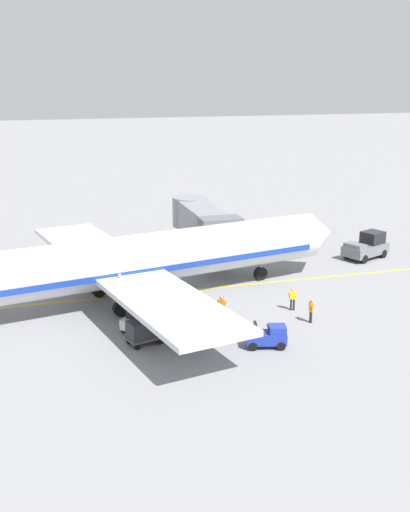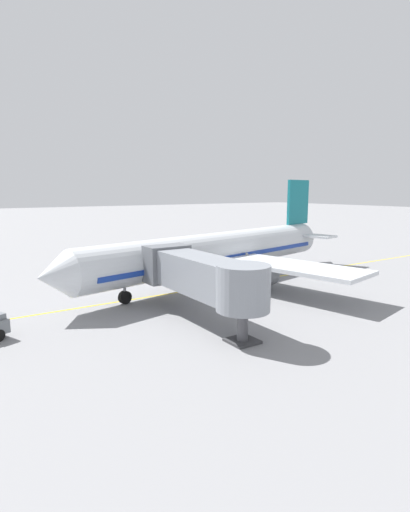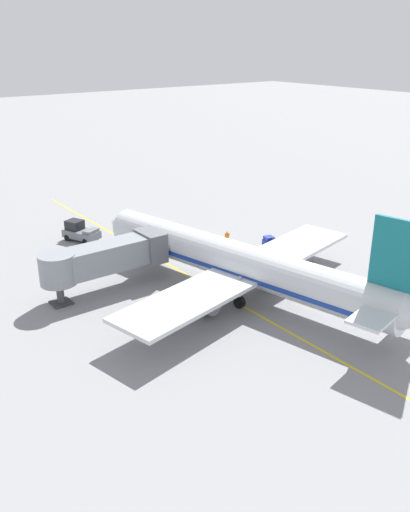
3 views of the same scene
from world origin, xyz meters
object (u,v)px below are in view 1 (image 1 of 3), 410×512
object	(u,v)px
baggage_tug_lead	(139,319)
baggage_tug_trailing	(268,336)
pushback_tractor	(367,247)
ground_crew_wing_walker	(293,298)
parked_airliner	(130,261)
ground_crew_marshaller	(222,306)
baggage_cart_front	(184,322)
jet_bridge	(203,222)
baggage_cart_second_in_train	(145,330)
ground_crew_loader	(311,309)

from	to	relation	value
baggage_tug_lead	baggage_tug_trailing	distance (m)	8.82
pushback_tractor	ground_crew_wing_walker	world-z (taller)	pushback_tractor
parked_airliner	baggage_tug_lead	size ratio (longest dim) A/B	14.06
pushback_tractor	ground_crew_marshaller	distance (m)	20.59
baggage_tug_lead	baggage_cart_front	bearing A→B (deg)	55.24
pushback_tractor	baggage_tug_lead	bearing A→B (deg)	-64.69
pushback_tractor	ground_crew_marshaller	size ratio (longest dim) A/B	2.91
pushback_tractor	baggage_tug_trailing	bearing A→B (deg)	-45.10
parked_airliner	ground_crew_wing_walker	distance (m)	12.16
baggage_cart_front	ground_crew_wing_walker	distance (m)	8.98
baggage_tug_lead	baggage_cart_front	world-z (taller)	baggage_tug_lead
jet_bridge	ground_crew_wing_walker	world-z (taller)	jet_bridge
pushback_tractor	ground_crew_marshaller	bearing A→B (deg)	-58.43
jet_bridge	baggage_tug_trailing	xyz separation A→B (m)	(20.37, -1.75, -2.74)
baggage_cart_front	ground_crew_wing_walker	size ratio (longest dim) A/B	1.76
baggage_tug_lead	baggage_cart_front	xyz separation A→B (m)	(1.84, 2.65, 0.24)
baggage_cart_second_in_train	ground_crew_wing_walker	size ratio (longest dim) A/B	1.76
baggage_cart_second_in_train	ground_crew_marshaller	world-z (taller)	ground_crew_marshaller
parked_airliner	pushback_tractor	size ratio (longest dim) A/B	7.56
baggage_tug_lead	baggage_cart_second_in_train	world-z (taller)	baggage_tug_lead
jet_bridge	ground_crew_marshaller	distance (m)	15.41
parked_airliner	baggage_cart_second_in_train	xyz separation A→B (m)	(7.88, -0.56, -2.24)
jet_bridge	baggage_tug_lead	size ratio (longest dim) A/B	4.75
jet_bridge	ground_crew_marshaller	size ratio (longest dim) A/B	7.42
jet_bridge	baggage_cart_front	world-z (taller)	jet_bridge
parked_airliner	baggage_cart_front	bearing A→B (deg)	16.90
baggage_tug_lead	parked_airliner	bearing A→B (deg)	175.18
baggage_tug_trailing	baggage_cart_front	distance (m)	5.60
parked_airliner	baggage_tug_trailing	distance (m)	12.73
baggage_cart_front	baggage_tug_lead	bearing A→B (deg)	-124.76
ground_crew_wing_walker	baggage_tug_lead	bearing A→B (deg)	-87.81
parked_airliner	ground_crew_wing_walker	bearing A→B (deg)	65.52
ground_crew_loader	baggage_cart_second_in_train	bearing A→B (deg)	-88.19
baggage_tug_trailing	ground_crew_marshaller	world-z (taller)	ground_crew_marshaller
jet_bridge	baggage_cart_front	bearing A→B (deg)	-20.16
baggage_tug_lead	ground_crew_wing_walker	bearing A→B (deg)	92.19
baggage_tug_lead	jet_bridge	bearing A→B (deg)	149.65
baggage_cart_front	ground_crew_wing_walker	bearing A→B (deg)	104.66
baggage_cart_second_in_train	baggage_cart_front	bearing A→B (deg)	103.44
pushback_tractor	baggage_cart_second_in_train	xyz separation A→B (m)	(13.59, -23.57, -0.15)
pushback_tractor	ground_crew_wing_walker	xyz separation A→B (m)	(10.66, -12.13, -0.15)
pushback_tractor	baggage_cart_front	size ratio (longest dim) A/B	1.65
baggage_tug_trailing	ground_crew_loader	xyz separation A→B (m)	(-3.01, 4.39, 0.24)
pushback_tractor	baggage_tug_trailing	size ratio (longest dim) A/B	1.80
parked_airliner	baggage_cart_front	world-z (taller)	parked_airliner
jet_bridge	baggage_tug_trailing	bearing A→B (deg)	-4.90
baggage_tug_lead	baggage_cart_second_in_train	distance (m)	2.51
ground_crew_marshaller	baggage_tug_trailing	bearing A→B (deg)	12.89
ground_crew_wing_walker	jet_bridge	bearing A→B (deg)	-170.72
baggage_cart_front	ground_crew_loader	world-z (taller)	ground_crew_loader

